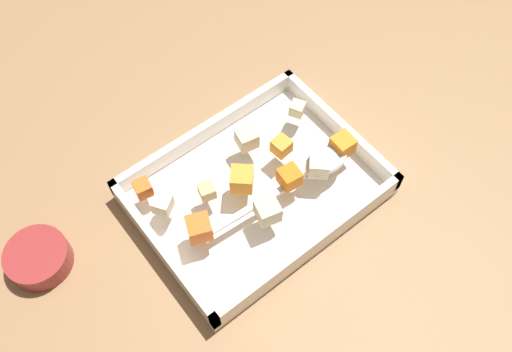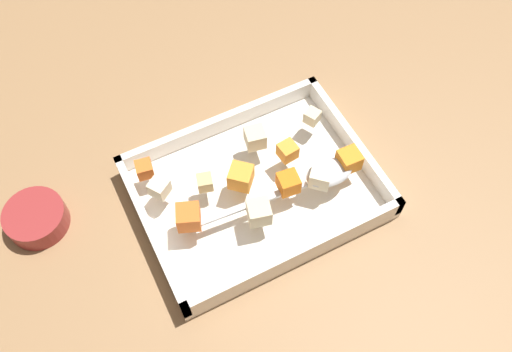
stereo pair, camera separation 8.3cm
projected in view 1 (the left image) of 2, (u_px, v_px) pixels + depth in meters
ground_plane at (259, 203)px, 0.87m from camera, size 4.00×4.00×0.00m
baking_dish at (256, 190)px, 0.87m from camera, size 0.36×0.27×0.05m
carrot_chunk_far_right at (343, 145)px, 0.85m from camera, size 0.03×0.03×0.03m
carrot_chunk_heap_top at (281, 146)px, 0.86m from camera, size 0.03×0.03×0.03m
carrot_chunk_heap_side at (199, 228)px, 0.78m from camera, size 0.04×0.04×0.03m
carrot_chunk_corner_ne at (242, 179)px, 0.82m from camera, size 0.05×0.05×0.03m
carrot_chunk_corner_sw at (289, 177)px, 0.82m from camera, size 0.03×0.03×0.03m
carrot_chunk_near_right at (143, 188)px, 0.82m from camera, size 0.03×0.03×0.02m
potato_chunk_corner_nw at (268, 211)px, 0.79m from camera, size 0.04×0.04×0.03m
potato_chunk_near_spoon at (247, 138)px, 0.86m from camera, size 0.04×0.04×0.03m
potato_chunk_mid_left at (162, 204)px, 0.80m from camera, size 0.04×0.04×0.03m
potato_chunk_near_left at (319, 166)px, 0.83m from camera, size 0.04×0.04×0.03m
potato_chunk_under_handle at (207, 191)px, 0.82m from camera, size 0.03×0.03×0.02m
potato_chunk_back_center at (297, 109)px, 0.89m from camera, size 0.03×0.03×0.02m
serving_spoon at (319, 165)px, 0.84m from camera, size 0.25×0.05×0.02m
small_prep_bowl at (39, 258)px, 0.81m from camera, size 0.09×0.09×0.04m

